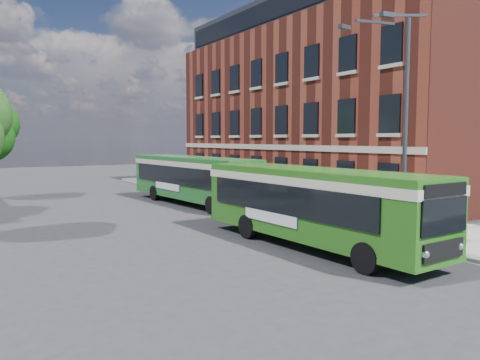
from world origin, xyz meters
TOP-DOWN VIEW (x-y plane):
  - ground at (0.00, 0.00)m, footprint 120.00×120.00m
  - pavement at (7.00, 8.00)m, footprint 6.00×48.00m
  - kerb_line at (3.95, 8.00)m, footprint 0.12×48.00m
  - brick_office at (14.00, 12.00)m, footprint 12.10×26.00m
  - street_lamp at (4.84, -2.00)m, footprint 2.96×2.38m
  - bus_stop_sign at (5.60, -4.20)m, footprint 0.35×0.08m
  - bus_front at (1.00, -1.19)m, footprint 3.07×11.20m
  - bus_rear at (2.31, 12.02)m, footprint 3.43×12.17m
  - pedestrian_a at (4.60, -3.84)m, footprint 0.76×0.72m
  - pedestrian_b at (5.26, -3.82)m, footprint 1.02×0.86m

SIDE VIEW (x-z plane):
  - ground at x=0.00m, z-range 0.00..0.00m
  - kerb_line at x=3.95m, z-range 0.00..0.01m
  - pavement at x=7.00m, z-range 0.00..0.15m
  - pedestrian_a at x=4.60m, z-range 0.15..1.90m
  - pedestrian_b at x=5.26m, z-range 0.15..1.99m
  - bus_stop_sign at x=5.60m, z-range 0.25..2.77m
  - bus_front at x=1.00m, z-range 0.32..3.34m
  - bus_rear at x=2.31m, z-range 0.32..3.34m
  - street_lamp at x=4.84m, z-range 0.29..9.29m
  - brick_office at x=14.00m, z-range -0.13..14.07m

